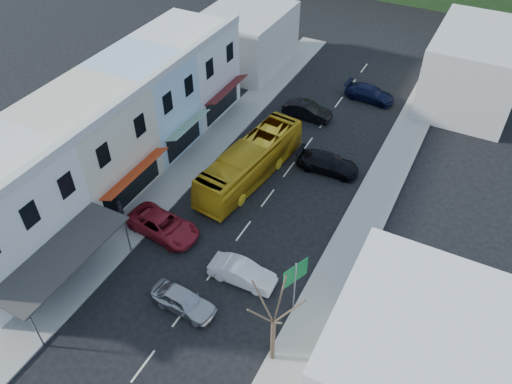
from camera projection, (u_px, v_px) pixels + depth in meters
name	position (u px, v px, depth m)	size (l,w,h in m)	color
ground	(215.00, 269.00, 33.60)	(120.00, 120.00, 0.00)	black
sidewalk_left	(200.00, 157.00, 42.78)	(3.00, 52.00, 0.15)	gray
sidewalk_right	(368.00, 212.00, 37.64)	(3.00, 52.00, 0.15)	gray
shopfront_row	(107.00, 133.00, 38.57)	(8.25, 30.00, 8.00)	silver
right_building	(412.00, 374.00, 23.66)	(8.00, 9.00, 8.00)	silver
distant_block_left	(246.00, 38.00, 53.71)	(8.00, 10.00, 6.00)	#B7B2A8
distant_block_right	(474.00, 69.00, 47.48)	(8.00, 12.00, 7.00)	#B7B2A8
bus	(250.00, 163.00, 39.78)	(2.50, 11.60, 3.10)	gold
car_silver	(184.00, 301.00, 30.78)	(1.80, 4.40, 1.40)	#ACACB0
car_white	(242.00, 273.00, 32.42)	(1.80, 4.40, 1.40)	silver
car_red	(163.00, 226.00, 35.66)	(1.90, 4.60, 1.40)	maroon
car_black_near	(328.00, 164.00, 41.05)	(1.84, 4.50, 1.40)	black
car_black_far	(307.00, 111.00, 47.05)	(1.80, 4.40, 1.40)	black
car_navy_far	(370.00, 94.00, 49.46)	(1.84, 4.50, 1.40)	black
pedestrian_left	(121.00, 211.00, 36.42)	(0.60, 0.40, 1.70)	black
direction_sign	(294.00, 287.00, 29.87)	(0.94, 1.82, 4.20)	#095324
street_tree	(273.00, 322.00, 26.26)	(2.45, 2.45, 7.19)	#3C2E21
traffic_signal	(424.00, 71.00, 49.32)	(0.54, 1.01, 4.94)	black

